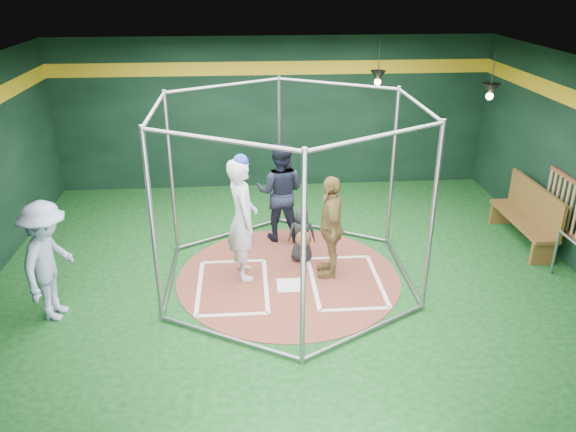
{
  "coord_description": "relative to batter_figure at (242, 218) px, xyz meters",
  "views": [
    {
      "loc": [
        -0.66,
        -8.35,
        4.84
      ],
      "look_at": [
        0.0,
        0.1,
        1.1
      ],
      "focal_mm": 35.0,
      "sensor_mm": 36.0,
      "label": 1
    }
  ],
  "objects": [
    {
      "name": "home_plate",
      "position": [
        0.75,
        -0.43,
        -1.06
      ],
      "size": [
        0.43,
        0.43,
        0.01
      ],
      "primitive_type": "cube",
      "color": "white",
      "rests_on": "clay_disc"
    },
    {
      "name": "steel_railing",
      "position": [
        5.3,
        -0.83,
        -0.52
      ],
      "size": [
        0.05,
        0.98,
        0.85
      ],
      "color": "gray",
      "rests_on": "ground"
    },
    {
      "name": "batter_box_right",
      "position": [
        1.7,
        -0.38,
        -1.06
      ],
      "size": [
        1.17,
        1.77,
        0.01
      ],
      "color": "white",
      "rests_on": "clay_disc"
    },
    {
      "name": "catcher_figure",
      "position": [
        1.04,
        0.43,
        -0.56
      ],
      "size": [
        0.52,
        0.57,
        1.02
      ],
      "color": "black",
      "rests_on": "clay_disc"
    },
    {
      "name": "batter_figure",
      "position": [
        0.0,
        0.0,
        0.0
      ],
      "size": [
        0.62,
        0.84,
        2.17
      ],
      "color": "silver",
      "rests_on": "clay_disc"
    },
    {
      "name": "batter_box_left",
      "position": [
        -0.2,
        -0.38,
        -1.06
      ],
      "size": [
        1.17,
        1.77,
        0.01
      ],
      "color": "white",
      "rests_on": "clay_disc"
    },
    {
      "name": "umpire",
      "position": [
        0.72,
        1.39,
        -0.11
      ],
      "size": [
        1.08,
        0.93,
        1.92
      ],
      "primitive_type": "imported",
      "rotation": [
        0.0,
        0.0,
        2.9
      ],
      "color": "black",
      "rests_on": "clay_disc"
    },
    {
      "name": "clay_disc",
      "position": [
        0.75,
        -0.13,
        -1.08
      ],
      "size": [
        3.8,
        3.8,
        0.01
      ],
      "primitive_type": "cylinder",
      "color": "brown",
      "rests_on": "ground"
    },
    {
      "name": "bat_rack",
      "position": [
        5.68,
        0.27,
        -0.03
      ],
      "size": [
        0.07,
        1.25,
        0.98
      ],
      "color": "brown",
      "rests_on": "room_shell"
    },
    {
      "name": "batting_cage",
      "position": [
        0.75,
        -0.13,
        0.42
      ],
      "size": [
        4.05,
        4.67,
        3.0
      ],
      "color": "gray",
      "rests_on": "ground"
    },
    {
      "name": "pendant_lamp_near",
      "position": [
        2.95,
        3.47,
        1.66
      ],
      "size": [
        0.34,
        0.34,
        0.9
      ],
      "color": "black",
      "rests_on": "room_shell"
    },
    {
      "name": "bystander_blue",
      "position": [
        -2.84,
        -1.0,
        -0.15
      ],
      "size": [
        0.86,
        1.29,
        1.86
      ],
      "primitive_type": "imported",
      "rotation": [
        0.0,
        0.0,
        1.42
      ],
      "color": "#8F9EBD",
      "rests_on": "ground"
    },
    {
      "name": "pendant_lamp_far",
      "position": [
        4.75,
        1.87,
        1.66
      ],
      "size": [
        0.34,
        0.34,
        0.9
      ],
      "color": "black",
      "rests_on": "room_shell"
    },
    {
      "name": "dugout_bench",
      "position": [
        5.39,
        0.87,
        -0.49
      ],
      "size": [
        0.47,
        1.99,
        1.16
      ],
      "color": "brown",
      "rests_on": "ground"
    },
    {
      "name": "room_shell",
      "position": [
        0.75,
        -0.12,
        0.67
      ],
      "size": [
        10.1,
        9.1,
        3.53
      ],
      "color": "#0C3811",
      "rests_on": "ground"
    },
    {
      "name": "visitor_leopard",
      "position": [
        1.47,
        -0.06,
        -0.18
      ],
      "size": [
        0.52,
        1.07,
        1.78
      ],
      "primitive_type": "imported",
      "rotation": [
        0.0,
        0.0,
        -1.65
      ],
      "color": "#A58846",
      "rests_on": "clay_disc"
    }
  ]
}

